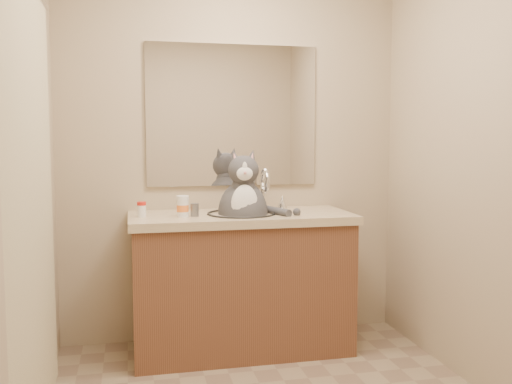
% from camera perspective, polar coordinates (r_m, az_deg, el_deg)
% --- Properties ---
extents(room, '(2.22, 2.52, 2.42)m').
position_cam_1_polar(room, '(2.49, 2.75, 2.94)').
color(room, gray).
rests_on(room, ground).
extents(vanity, '(1.34, 0.59, 1.12)m').
position_cam_1_polar(vanity, '(3.53, -1.50, -8.72)').
color(vanity, brown).
rests_on(vanity, ground).
extents(mirror, '(1.10, 0.02, 0.90)m').
position_cam_1_polar(mirror, '(3.69, -2.36, 7.65)').
color(mirror, white).
rests_on(mirror, room).
extents(shower_curtain, '(0.02, 1.30, 1.93)m').
position_cam_1_polar(shower_curtain, '(2.54, -21.40, -1.20)').
color(shower_curtain, beige).
rests_on(shower_curtain, ground).
extents(cat, '(0.42, 0.38, 0.60)m').
position_cam_1_polar(cat, '(3.43, -1.27, -1.65)').
color(cat, '#414045').
rests_on(cat, vanity).
extents(pill_bottle_redcap, '(0.07, 0.07, 0.09)m').
position_cam_1_polar(pill_bottle_redcap, '(3.36, -11.36, -1.71)').
color(pill_bottle_redcap, white).
rests_on(pill_bottle_redcap, vanity).
extents(pill_bottle_orange, '(0.09, 0.09, 0.12)m').
position_cam_1_polar(pill_bottle_orange, '(3.34, -7.35, -1.46)').
color(pill_bottle_orange, white).
rests_on(pill_bottle_orange, vanity).
extents(grey_canister, '(0.05, 0.05, 0.08)m').
position_cam_1_polar(grey_canister, '(3.35, -6.16, -1.79)').
color(grey_canister, slate).
rests_on(grey_canister, vanity).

